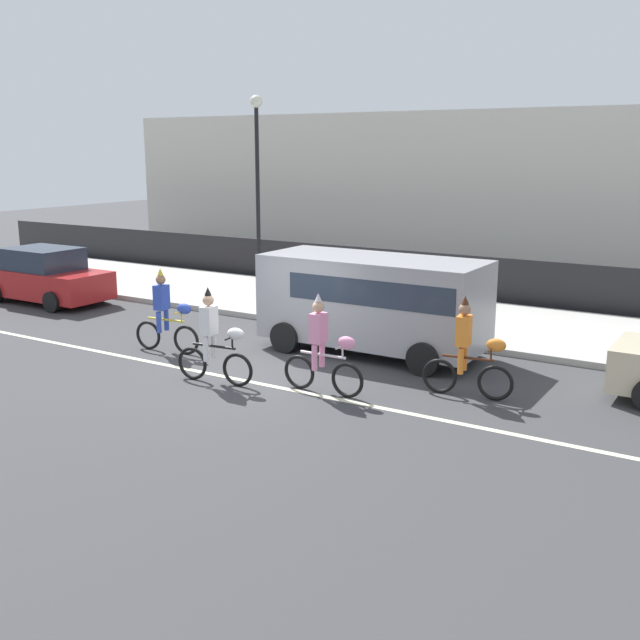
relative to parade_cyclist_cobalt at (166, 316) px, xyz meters
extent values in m
plane|color=#38383A|center=(2.76, -0.32, -0.84)|extent=(80.00, 80.00, 0.00)
cube|color=beige|center=(2.76, -0.82, -0.84)|extent=(36.00, 0.14, 0.01)
cube|color=#ADAAA3|center=(2.76, 6.18, -0.77)|extent=(60.00, 5.00, 0.15)
cube|color=black|center=(2.76, 9.08, -0.14)|extent=(40.00, 0.08, 1.40)
cube|color=beige|center=(0.10, 17.68, 2.09)|extent=(28.00, 8.00, 5.86)
torus|color=black|center=(0.51, 0.06, -0.51)|extent=(0.67, 0.15, 0.67)
torus|color=black|center=(-0.54, -0.06, -0.51)|extent=(0.67, 0.15, 0.67)
cylinder|color=gold|center=(-0.01, 0.00, -0.09)|extent=(0.97, 0.16, 0.05)
cylinder|color=gold|center=(-0.16, -0.02, 0.00)|extent=(0.04, 0.04, 0.18)
cylinder|color=gold|center=(0.40, 0.05, 0.02)|extent=(0.04, 0.04, 0.23)
cylinder|color=gold|center=(0.40, 0.05, 0.14)|extent=(0.09, 0.50, 0.03)
ellipsoid|color=#2D47B2|center=(0.49, 0.06, 0.21)|extent=(0.38, 0.24, 0.24)
cube|color=#2D47B2|center=(-0.11, -0.01, 0.42)|extent=(0.28, 0.35, 0.56)
sphere|color=#9E7051|center=(-0.11, -0.01, 0.82)|extent=(0.22, 0.22, 0.22)
cone|color=gold|center=(-0.11, -0.01, 1.00)|extent=(0.14, 0.14, 0.16)
cylinder|color=#2D47B2|center=(-0.10, -0.15, -0.13)|extent=(0.11, 0.11, 0.48)
cylinder|color=#2D47B2|center=(-0.13, 0.13, -0.13)|extent=(0.11, 0.11, 0.48)
torus|color=black|center=(2.91, -1.17, -0.51)|extent=(0.67, 0.15, 0.67)
torus|color=black|center=(1.87, -1.29, -0.51)|extent=(0.67, 0.15, 0.67)
cylinder|color=black|center=(2.39, -1.23, -0.09)|extent=(0.97, 0.16, 0.05)
cylinder|color=black|center=(2.24, -1.24, 0.00)|extent=(0.04, 0.04, 0.18)
cylinder|color=black|center=(2.81, -1.18, 0.02)|extent=(0.04, 0.04, 0.23)
cylinder|color=black|center=(2.81, -1.18, 0.14)|extent=(0.09, 0.50, 0.03)
ellipsoid|color=white|center=(2.89, -1.17, 0.21)|extent=(0.38, 0.24, 0.24)
cube|color=white|center=(2.29, -1.24, 0.42)|extent=(0.28, 0.35, 0.56)
sphere|color=tan|center=(2.29, -1.24, 0.82)|extent=(0.22, 0.22, 0.22)
cone|color=black|center=(2.29, -1.24, 1.00)|extent=(0.14, 0.14, 0.16)
cylinder|color=white|center=(2.31, -1.38, -0.13)|extent=(0.11, 0.11, 0.48)
cylinder|color=white|center=(2.27, -1.10, -0.13)|extent=(0.11, 0.11, 0.48)
torus|color=black|center=(5.06, -0.63, -0.51)|extent=(0.67, 0.08, 0.67)
torus|color=black|center=(4.01, -0.65, -0.51)|extent=(0.67, 0.08, 0.67)
cylinder|color=silver|center=(4.53, -0.64, -0.09)|extent=(0.97, 0.07, 0.05)
cylinder|color=silver|center=(4.38, -0.64, 0.00)|extent=(0.04, 0.04, 0.18)
cylinder|color=silver|center=(4.95, -0.63, 0.02)|extent=(0.04, 0.04, 0.23)
cylinder|color=silver|center=(4.95, -0.63, 0.14)|extent=(0.04, 0.50, 0.03)
ellipsoid|color=pink|center=(5.03, -0.63, 0.21)|extent=(0.36, 0.21, 0.24)
cube|color=pink|center=(4.43, -0.64, 0.42)|extent=(0.25, 0.33, 0.56)
sphere|color=tan|center=(4.43, -0.64, 0.82)|extent=(0.22, 0.22, 0.22)
cone|color=silver|center=(4.43, -0.64, 1.00)|extent=(0.14, 0.14, 0.16)
cylinder|color=pink|center=(4.43, -0.78, -0.13)|extent=(0.11, 0.11, 0.48)
cylinder|color=pink|center=(4.43, -0.50, -0.13)|extent=(0.11, 0.11, 0.48)
torus|color=black|center=(7.45, 0.65, -0.51)|extent=(0.67, 0.16, 0.67)
torus|color=black|center=(6.41, 0.52, -0.51)|extent=(0.67, 0.16, 0.67)
cylinder|color=#4C2614|center=(6.93, 0.59, -0.09)|extent=(0.96, 0.18, 0.05)
cylinder|color=#4C2614|center=(6.78, 0.57, 0.00)|extent=(0.04, 0.04, 0.18)
cylinder|color=#4C2614|center=(7.34, 0.64, 0.02)|extent=(0.04, 0.04, 0.23)
cylinder|color=#4C2614|center=(7.34, 0.64, 0.14)|extent=(0.10, 0.50, 0.03)
ellipsoid|color=orange|center=(7.43, 0.65, 0.21)|extent=(0.38, 0.25, 0.24)
cube|color=orange|center=(6.83, 0.57, 0.42)|extent=(0.28, 0.35, 0.56)
sphere|color=#9E7051|center=(6.83, 0.57, 0.82)|extent=(0.22, 0.22, 0.22)
cone|color=#4C2614|center=(6.83, 0.57, 1.00)|extent=(0.14, 0.14, 0.16)
cylinder|color=orange|center=(6.84, 0.43, -0.13)|extent=(0.11, 0.11, 0.48)
cylinder|color=orange|center=(6.81, 0.71, -0.13)|extent=(0.11, 0.11, 0.48)
cube|color=#99999E|center=(3.99, 2.38, 0.39)|extent=(5.00, 2.00, 1.90)
cube|color=#283342|center=(4.39, 2.38, 0.74)|extent=(3.90, 2.02, 0.56)
cylinder|color=black|center=(5.69, 1.38, -0.49)|extent=(0.70, 0.22, 0.70)
cylinder|color=black|center=(5.69, 3.38, -0.49)|extent=(0.70, 0.22, 0.70)
cylinder|color=black|center=(2.29, 1.38, -0.49)|extent=(0.70, 0.22, 0.70)
cylinder|color=black|center=(2.29, 3.38, -0.49)|extent=(0.70, 0.22, 0.70)
cube|color=#AD1E1E|center=(-6.96, 2.29, -0.24)|extent=(4.10, 1.72, 0.80)
cube|color=#232D3D|center=(-7.06, 2.29, 0.48)|extent=(2.10, 1.58, 0.64)
cylinder|color=black|center=(-5.69, 1.43, -0.54)|extent=(0.60, 0.20, 0.60)
cylinder|color=black|center=(-5.69, 3.15, -0.54)|extent=(0.60, 0.20, 0.60)
cylinder|color=black|center=(-8.23, 3.15, -0.54)|extent=(0.60, 0.20, 0.60)
cylinder|color=black|center=(-1.65, 5.78, 2.06)|extent=(0.12, 0.12, 5.50)
sphere|color=#EAEACC|center=(-1.65, 5.78, 4.99)|extent=(0.36, 0.36, 0.36)
cylinder|color=#33333D|center=(2.87, 5.89, -0.27)|extent=(0.20, 0.20, 0.85)
cube|color=beige|center=(2.87, 5.89, 0.44)|extent=(0.32, 0.20, 0.56)
sphere|color=tan|center=(2.87, 5.89, 0.83)|extent=(0.20, 0.20, 0.20)
camera|label=1|loc=(11.59, -12.16, 3.70)|focal=42.00mm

